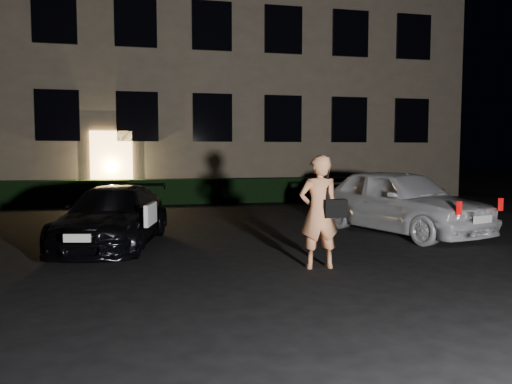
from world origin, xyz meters
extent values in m
plane|color=black|center=(0.00, 0.00, 0.00)|extent=(80.00, 80.00, 0.00)
cube|color=#716451|center=(0.00, 15.00, 6.00)|extent=(20.00, 8.00, 12.00)
cube|color=#F1B865|center=(-3.50, 10.94, 1.25)|extent=(1.40, 0.10, 2.50)
cube|color=black|center=(-5.20, 10.94, 3.00)|extent=(1.40, 0.10, 1.70)
cube|color=black|center=(-2.60, 10.94, 3.00)|extent=(1.40, 0.10, 1.70)
cube|color=black|center=(0.00, 10.94, 3.00)|extent=(1.40, 0.10, 1.70)
cube|color=black|center=(2.60, 10.94, 3.00)|extent=(1.40, 0.10, 1.70)
cube|color=black|center=(5.20, 10.94, 3.00)|extent=(1.40, 0.10, 1.70)
cube|color=black|center=(7.80, 10.94, 3.00)|extent=(1.40, 0.10, 1.70)
cube|color=black|center=(-5.20, 10.94, 6.20)|extent=(1.40, 0.10, 1.70)
cube|color=black|center=(-2.60, 10.94, 6.20)|extent=(1.40, 0.10, 1.70)
cube|color=black|center=(0.00, 10.94, 6.20)|extent=(1.40, 0.10, 1.70)
cube|color=black|center=(2.60, 10.94, 6.20)|extent=(1.40, 0.10, 1.70)
cube|color=black|center=(5.20, 10.94, 6.20)|extent=(1.40, 0.10, 1.70)
cube|color=black|center=(7.80, 10.94, 6.20)|extent=(1.40, 0.10, 1.70)
cube|color=black|center=(0.00, 10.50, 0.42)|extent=(15.00, 0.70, 0.85)
imported|color=black|center=(-2.96, 2.86, 0.56)|extent=(2.33, 4.08, 1.12)
cube|color=white|center=(-2.29, 1.99, 0.69)|extent=(0.23, 0.79, 0.37)
cube|color=silver|center=(-3.38, 0.91, 0.49)|extent=(0.41, 0.12, 0.12)
imported|color=silver|center=(3.04, 3.05, 0.71)|extent=(2.87, 4.50, 1.43)
cube|color=red|center=(3.08, 0.96, 0.78)|extent=(0.10, 0.08, 0.24)
cube|color=red|center=(4.21, 1.32, 0.78)|extent=(0.10, 0.08, 0.24)
cube|color=silver|center=(3.66, 1.09, 0.54)|extent=(0.47, 0.18, 0.14)
imported|color=#DE8C5B|center=(0.20, 0.27, 0.86)|extent=(0.63, 0.41, 1.72)
cube|color=black|center=(0.41, 0.15, 0.92)|extent=(0.35, 0.16, 0.27)
cube|color=black|center=(0.29, 0.19, 1.31)|extent=(0.04, 0.06, 0.54)
camera|label=1|loc=(-2.36, -6.86, 1.76)|focal=35.00mm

